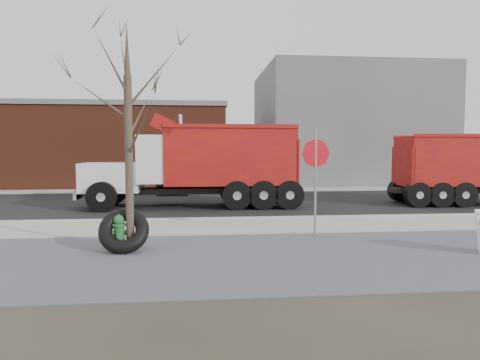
{
  "coord_description": "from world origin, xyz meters",
  "views": [
    {
      "loc": [
        -1.63,
        -12.48,
        2.33
      ],
      "look_at": [
        -0.34,
        0.78,
        1.4
      ],
      "focal_mm": 32.0,
      "sensor_mm": 36.0,
      "label": 1
    }
  ],
  "objects": [
    {
      "name": "ground",
      "position": [
        0.0,
        0.0,
        0.0
      ],
      "size": [
        120.0,
        120.0,
        0.0
      ],
      "primitive_type": "plane",
      "color": "#383328",
      "rests_on": "ground"
    },
    {
      "name": "gravel_verge",
      "position": [
        0.0,
        -3.5,
        0.01
      ],
      "size": [
        60.0,
        5.0,
        0.03
      ],
      "primitive_type": "cube",
      "color": "slate",
      "rests_on": "ground"
    },
    {
      "name": "sidewalk",
      "position": [
        0.0,
        0.25,
        0.03
      ],
      "size": [
        60.0,
        2.5,
        0.06
      ],
      "primitive_type": "cube",
      "color": "#9E9B93",
      "rests_on": "ground"
    },
    {
      "name": "curb",
      "position": [
        0.0,
        1.55,
        0.06
      ],
      "size": [
        60.0,
        0.15,
        0.11
      ],
      "primitive_type": "cube",
      "color": "#9E9B93",
      "rests_on": "ground"
    },
    {
      "name": "road",
      "position": [
        0.0,
        6.3,
        0.01
      ],
      "size": [
        60.0,
        9.4,
        0.02
      ],
      "primitive_type": "cube",
      "color": "black",
      "rests_on": "ground"
    },
    {
      "name": "far_sidewalk",
      "position": [
        0.0,
        12.0,
        0.03
      ],
      "size": [
        60.0,
        2.0,
        0.06
      ],
      "primitive_type": "cube",
      "color": "#9E9B93",
      "rests_on": "ground"
    },
    {
      "name": "building_grey",
      "position": [
        9.0,
        18.0,
        4.0
      ],
      "size": [
        12.0,
        10.0,
        8.0
      ],
      "color": "slate",
      "rests_on": "ground"
    },
    {
      "name": "building_brick",
      "position": [
        -10.0,
        17.0,
        2.65
      ],
      "size": [
        20.2,
        8.2,
        5.3
      ],
      "color": "brown",
      "rests_on": "ground"
    },
    {
      "name": "bare_tree",
      "position": [
        -3.2,
        -2.6,
        3.3
      ],
      "size": [
        3.2,
        3.2,
        5.2
      ],
      "color": "#382D23",
      "rests_on": "ground"
    },
    {
      "name": "fire_hydrant",
      "position": [
        -3.45,
        -2.6,
        0.4
      ],
      "size": [
        0.49,
        0.48,
        0.87
      ],
      "rotation": [
        0.0,
        0.0,
        0.25
      ],
      "color": "#2A6F39",
      "rests_on": "ground"
    },
    {
      "name": "truck_tire",
      "position": [
        -3.33,
        -2.65,
        0.5
      ],
      "size": [
        1.16,
        0.96,
        1.1
      ],
      "color": "black",
      "rests_on": "ground"
    },
    {
      "name": "stop_sign",
      "position": [
        1.47,
        -1.4,
        1.95
      ],
      "size": [
        0.77,
        0.14,
        2.87
      ],
      "rotation": [
        0.0,
        0.0,
        -0.25
      ],
      "color": "gray",
      "rests_on": "ground"
    },
    {
      "name": "dump_truck_red_a",
      "position": [
        10.33,
        4.65,
        1.68
      ],
      "size": [
        8.22,
        2.85,
        3.29
      ],
      "rotation": [
        0.0,
        0.0,
        -0.08
      ],
      "color": "black",
      "rests_on": "ground"
    },
    {
      "name": "dump_truck_red_b",
      "position": [
        -1.51,
        4.98,
        1.87
      ],
      "size": [
        8.7,
        2.54,
        3.66
      ],
      "rotation": [
        0.0,
        0.0,
        3.15
      ],
      "color": "black",
      "rests_on": "ground"
    }
  ]
}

